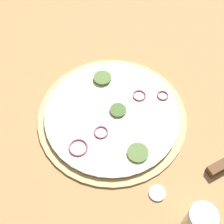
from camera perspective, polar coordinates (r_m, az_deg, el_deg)
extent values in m
plane|color=tan|center=(0.72, 0.00, -0.85)|extent=(3.00, 3.00, 0.00)
cylinder|color=#D6B77A|center=(0.72, 0.00, -0.65)|extent=(0.34, 0.34, 0.01)
cylinder|color=#EFE5C1|center=(0.71, 0.00, -0.35)|extent=(0.31, 0.31, 0.00)
cylinder|color=#47662D|center=(0.71, 1.10, 0.33)|extent=(0.04, 0.04, 0.01)
cylinder|color=#567538|center=(0.76, -1.77, 6.21)|extent=(0.04, 0.04, 0.01)
torus|color=#934266|center=(0.74, 9.26, 3.00)|extent=(0.03, 0.03, 0.00)
torus|color=#934266|center=(0.74, 5.01, 3.03)|extent=(0.03, 0.03, 0.00)
cylinder|color=#567538|center=(0.66, 4.74, -7.42)|extent=(0.05, 0.05, 0.00)
torus|color=#A34C70|center=(0.68, -2.01, -3.71)|extent=(0.03, 0.03, 0.00)
torus|color=#A34C70|center=(0.67, -6.18, -6.48)|extent=(0.04, 0.04, 0.00)
cylinder|color=silver|center=(0.62, 15.55, -18.74)|extent=(0.05, 0.05, 0.06)
cylinder|color=#B2B2B7|center=(0.58, 16.39, -17.83)|extent=(0.05, 0.05, 0.01)
cylinder|color=#B2B2B7|center=(0.65, 8.27, -14.40)|extent=(0.03, 0.03, 0.01)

